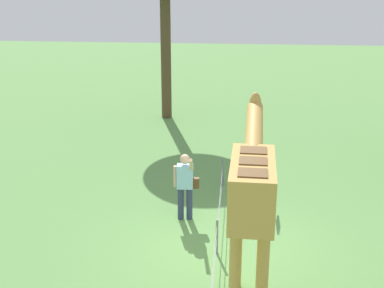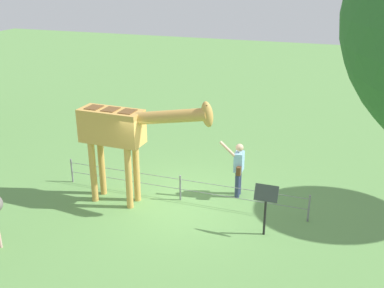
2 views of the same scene
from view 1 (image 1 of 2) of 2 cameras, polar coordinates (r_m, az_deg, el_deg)
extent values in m
plane|color=#60934C|center=(10.88, 3.70, -11.80)|extent=(60.00, 60.00, 0.00)
cylinder|color=gold|center=(9.47, 4.95, -10.75)|extent=(0.18, 0.18, 1.75)
cylinder|color=gold|center=(9.47, 7.66, -10.86)|extent=(0.18, 0.18, 1.75)
cylinder|color=gold|center=(8.53, 4.64, -14.39)|extent=(0.18, 0.18, 1.75)
cylinder|color=gold|center=(8.53, 7.69, -14.51)|extent=(0.18, 0.18, 1.75)
cube|color=gold|center=(8.38, 6.56, -4.78)|extent=(1.72, 0.75, 0.90)
cube|color=brown|center=(8.68, 6.72, -0.67)|extent=(0.37, 0.45, 0.02)
cube|color=brown|center=(8.21, 6.68, -1.83)|extent=(0.37, 0.45, 0.02)
cube|color=brown|center=(7.74, 6.63, -3.13)|extent=(0.37, 0.45, 0.02)
cylinder|color=gold|center=(9.75, 6.79, 1.47)|extent=(2.13, 0.39, 0.67)
ellipsoid|color=gold|center=(10.69, 6.88, 4.02)|extent=(0.39, 0.27, 0.68)
cylinder|color=brown|center=(10.65, 6.60, 4.97)|extent=(0.05, 0.05, 0.14)
cylinder|color=brown|center=(10.65, 7.25, 4.95)|extent=(0.05, 0.05, 0.14)
cylinder|color=navy|center=(12.03, -0.28, -6.49)|extent=(0.14, 0.14, 0.78)
cylinder|color=navy|center=(12.05, -1.24, -6.46)|extent=(0.14, 0.14, 0.78)
cube|color=#8CBFE0|center=(11.77, -0.77, -3.55)|extent=(0.25, 0.37, 0.55)
sphere|color=#D8AD8C|center=(11.62, -0.78, -1.66)|extent=(0.22, 0.22, 0.22)
cylinder|color=#D8AD8C|center=(11.32, -0.09, -2.25)|extent=(0.47, 0.09, 0.42)
cylinder|color=#D8AD8C|center=(11.79, -1.84, -3.54)|extent=(0.08, 0.08, 0.50)
cube|color=brown|center=(11.87, 0.31, -4.26)|extent=(0.13, 0.20, 0.24)
cylinder|color=brown|center=(19.70, -2.86, 9.46)|extent=(0.38, 0.38, 4.65)
cylinder|color=black|center=(12.96, 7.59, -4.32)|extent=(0.06, 0.06, 0.95)
cube|color=#333D38|center=(12.72, 7.72, -1.61)|extent=(0.56, 0.21, 0.38)
cylinder|color=slate|center=(10.70, 2.74, -10.04)|extent=(0.05, 0.05, 0.75)
cylinder|color=slate|center=(13.87, 3.39, -3.04)|extent=(0.05, 0.05, 0.75)
cube|color=slate|center=(10.58, 2.76, -8.79)|extent=(7.00, 0.01, 0.01)
cube|color=slate|center=(10.72, 2.73, -10.21)|extent=(7.00, 0.01, 0.01)
camera|label=2|loc=(16.89, 44.64, 15.68)|focal=42.57mm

